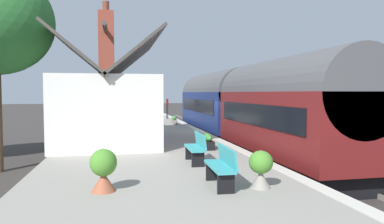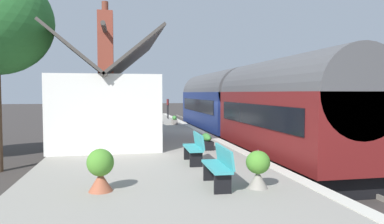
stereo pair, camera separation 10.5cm
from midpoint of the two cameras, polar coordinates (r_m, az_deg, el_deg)
The scene contains 17 objects.
ground_plane at distance 19.52m, azimuth 4.82°, elevation -5.59°, with size 160.00×160.00×0.00m, color #383330.
platform at distance 18.72m, azimuth -8.21°, elevation -4.61°, with size 32.00×6.76×0.89m, color gray.
platform_edge_coping at distance 19.11m, azimuth 1.43°, elevation -3.05°, with size 32.00×0.36×0.02m, color beige.
rail_near at distance 20.02m, azimuth 9.29°, elevation -5.20°, with size 52.00×0.08×0.14m, color gray.
rail_far at distance 19.56m, azimuth 5.33°, elevation -5.36°, with size 52.00×0.08×0.14m, color gray.
train at distance 19.08m, azimuth 7.88°, elevation 0.89°, with size 20.02×2.73×4.32m.
station_building at distance 15.43m, azimuth -13.25°, elevation 0.94°, with size 7.42×4.12×5.44m.
bench_mid_platform at distance 24.40m, azimuth -6.28°, elevation -0.62°, with size 1.42×0.50×0.88m.
bench_by_lamp at distance 7.84m, azimuth 4.82°, elevation -8.62°, with size 1.41×0.48×0.88m.
bench_platform_end at distance 10.38m, azimuth 0.75°, elevation -5.70°, with size 1.41×0.48×0.88m.
planter_by_door at distance 20.47m, azimuth -8.63°, elevation -1.34°, with size 0.53×0.53×0.89m.
planter_bench_right at distance 28.33m, azimuth -9.96°, elevation -0.47°, with size 0.87×0.32×0.64m.
planter_bench_left at distance 13.06m, azimuth 2.59°, elevation -4.79°, with size 0.98×0.32×0.57m.
planter_corner_building at distance 7.85m, azimuth 11.04°, elevation -8.97°, with size 0.52×0.52×0.85m.
planter_under_sign at distance 7.69m, azimuth -14.27°, elevation -9.06°, with size 0.56×0.56×0.92m.
planter_edge_near at distance 23.02m, azimuth -2.73°, elevation -1.34°, with size 0.71×0.32×0.57m.
station_sign_board at distance 28.03m, azimuth -3.85°, elevation 1.34°, with size 0.96×0.06×1.57m.
Camera 2 is at (-18.53, 5.35, 2.97)m, focal length 32.83 mm.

